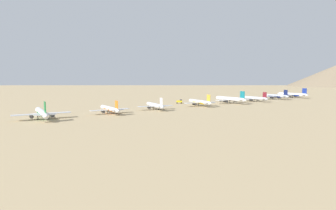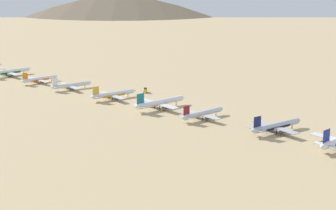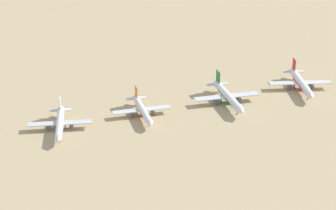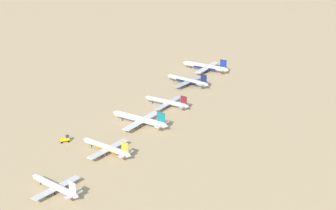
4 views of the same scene
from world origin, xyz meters
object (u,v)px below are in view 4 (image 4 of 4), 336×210
(parked_jet_4, at_px, (107,148))
(service_truck, at_px, (65,139))
(parked_jet_1, at_px, (188,80))
(parked_jet_0, at_px, (206,67))
(parked_jet_3, at_px, (140,119))
(parked_jet_2, at_px, (167,102))
(parked_jet_5, at_px, (55,186))

(parked_jet_4, relative_size, service_truck, 6.41)
(parked_jet_1, bearing_deg, parked_jet_0, -85.16)
(parked_jet_3, relative_size, service_truck, 7.45)
(parked_jet_1, relative_size, parked_jet_3, 0.93)
(parked_jet_1, height_order, parked_jet_2, parked_jet_1)
(parked_jet_5, bearing_deg, parked_jet_0, -84.23)
(parked_jet_5, bearing_deg, parked_jet_2, -85.78)
(parked_jet_5, relative_size, service_truck, 5.97)
(parked_jet_0, height_order, service_truck, parked_jet_0)
(service_truck, bearing_deg, parked_jet_2, -106.91)
(parked_jet_0, distance_m, parked_jet_2, 84.19)
(parked_jet_1, relative_size, parked_jet_2, 1.10)
(parked_jet_3, bearing_deg, parked_jet_1, -83.07)
(parked_jet_2, bearing_deg, parked_jet_3, 92.12)
(parked_jet_1, distance_m, parked_jet_5, 168.45)
(parked_jet_1, relative_size, parked_jet_5, 1.16)
(parked_jet_2, distance_m, parked_jet_4, 76.49)
(parked_jet_0, distance_m, parked_jet_5, 206.04)
(parked_jet_0, relative_size, parked_jet_3, 1.00)
(parked_jet_3, relative_size, parked_jet_4, 1.16)
(parked_jet_5, distance_m, service_truck, 55.49)
(parked_jet_0, height_order, parked_jet_2, parked_jet_0)
(parked_jet_5, bearing_deg, parked_jet_3, -84.93)
(parked_jet_2, xyz_separation_m, parked_jet_3, (-1.30, 35.25, 0.65))
(parked_jet_0, bearing_deg, parked_jet_4, 96.33)
(parked_jet_4, bearing_deg, service_truck, 0.41)
(parked_jet_2, height_order, service_truck, parked_jet_2)
(parked_jet_3, distance_m, parked_jet_5, 86.73)
(parked_jet_3, bearing_deg, parked_jet_4, 96.49)
(parked_jet_0, xyz_separation_m, parked_jet_2, (-11.73, 83.36, -0.60))
(parked_jet_1, xyz_separation_m, service_truck, (14.68, 122.36, -1.62))
(parked_jet_5, bearing_deg, service_truck, -54.50)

